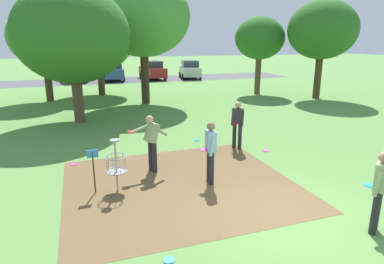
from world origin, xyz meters
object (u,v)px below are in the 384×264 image
Objects in this scene: frisbee_by_tee at (73,165)px; tree_near_left at (72,35)px; parked_car_center_right at (152,70)px; disc_golf_basket at (114,164)px; parked_car_center_left at (113,71)px; tree_mid_center at (322,30)px; player_waiting_left at (210,149)px; tree_far_center at (143,16)px; player_throwing at (151,140)px; parked_car_rightmost at (190,69)px; frisbee_mid_grass at (197,140)px; frisbee_far_right at (169,260)px; tree_mid_right at (98,41)px; parked_car_leftmost at (74,72)px; tree_near_right at (260,39)px; frisbee_near_basket at (266,151)px; player_waiting_right at (379,188)px; player_foreground_watching at (238,122)px; tree_far_left at (43,37)px.

tree_near_left is (0.31, 6.04, 4.02)m from frisbee_by_tee.
frisbee_by_tee is at bearing -108.45° from parked_car_center_right.
parked_car_center_left reaches higher than disc_golf_basket.
tree_mid_center is at bearing 26.89° from frisbee_by_tee.
player_waiting_left is at bearing -7.42° from disc_golf_basket.
disc_golf_basket is at bearing -105.07° from tree_far_center.
player_throwing is 1.87m from player_waiting_left.
parked_car_center_right is 3.91m from parked_car_rightmost.
parked_car_center_left is (-0.77, 22.10, 0.91)m from frisbee_mid_grass.
disc_golf_basket is at bearing -85.16° from tree_near_left.
tree_mid_center is at bearing 43.74° from frisbee_far_right.
player_waiting_left is 7.88× the size of frisbee_mid_grass.
frisbee_mid_grass is at bearing -88.01° from parked_car_center_left.
frisbee_far_right is 20.19m from tree_mid_right.
parked_car_center_left is (3.63, -0.28, 0.00)m from parked_car_leftmost.
frisbee_near_basket is at bearing -118.57° from tree_near_right.
tree_near_right reaches higher than frisbee_mid_grass.
player_waiting_right is 29.25m from parked_car_center_right.
tree_mid_right is at bearing 82.06° from frisbee_by_tee.
tree_mid_center is 11.53m from tree_far_center.
player_waiting_left is 26.22m from parked_car_center_right.
parked_car_rightmost reaches higher than frisbee_near_basket.
parked_car_center_right and parked_car_rightmost have the same top height.
parked_car_rightmost is (8.09, 25.44, -0.05)m from player_waiting_left.
player_throwing is 16.69m from tree_mid_center.
frisbee_by_tee is at bearing -99.25° from parked_car_center_left.
parked_car_center_left is (-1.79, 23.53, -0.05)m from player_foreground_watching.
tree_far_center reaches higher than tree_mid_center.
parked_car_rightmost reaches higher than frisbee_far_right.
tree_near_left is at bearing -89.53° from parked_car_leftmost.
player_waiting_right is 8.37m from frisbee_by_tee.
tree_mid_center is 17.71m from tree_far_left.
tree_near_left is 1.42× the size of parked_car_leftmost.
player_foreground_watching is 7.88× the size of frisbee_mid_grass.
frisbee_mid_grass is 0.04× the size of tree_near_right.
tree_mid_right is (-10.95, 3.17, -0.14)m from tree_near_right.
tree_far_left is 12.25m from parked_car_center_left.
tree_near_right reaches higher than disc_golf_basket.
frisbee_mid_grass is 22.21m from parked_car_center_right.
parked_car_center_right is (3.94, -0.14, 0.00)m from parked_car_center_left.
frisbee_mid_grass is at bearing -148.84° from tree_mid_center.
parked_car_center_right is at bearing 113.35° from tree_near_right.
tree_near_left is (-5.45, 12.03, 3.07)m from player_waiting_right.
frisbee_by_tee and frisbee_far_right have the same top height.
tree_mid_center reaches higher than tree_near_left.
tree_near_left is 18.95m from parked_car_center_right.
tree_far_left is at bearing 164.49° from tree_mid_center.
frisbee_near_basket is at bearing 15.94° from disc_golf_basket.
player_throwing is 2.78m from frisbee_by_tee.
tree_far_center reaches higher than tree_near_left.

